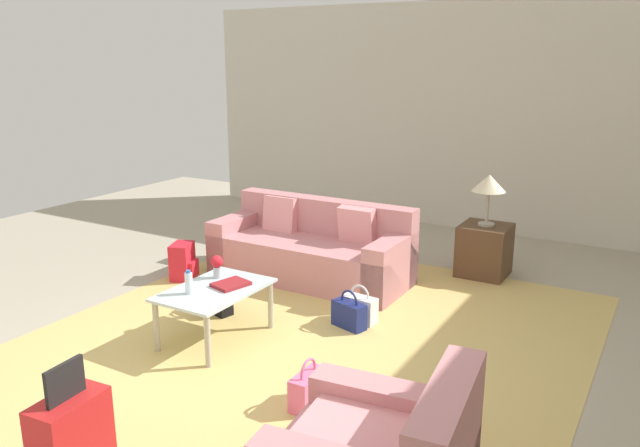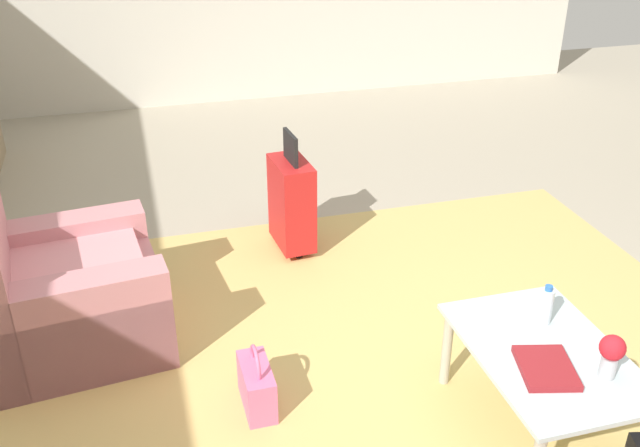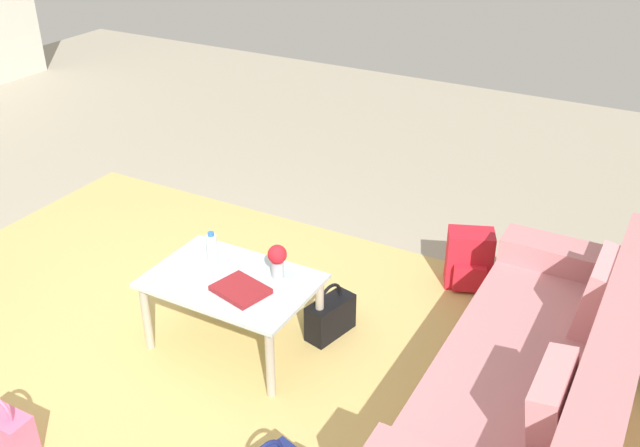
# 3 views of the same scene
# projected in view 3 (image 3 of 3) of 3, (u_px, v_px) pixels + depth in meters

# --- Properties ---
(ground_plane) EXTENTS (12.00, 12.00, 0.00)m
(ground_plane) POSITION_uv_depth(u_px,v_px,m) (128.00, 371.00, 4.06)
(ground_plane) COLOR #A89E89
(area_rug) EXTENTS (5.20, 4.40, 0.01)m
(area_rug) POSITION_uv_depth(u_px,v_px,m) (190.00, 430.00, 3.65)
(area_rug) COLOR tan
(area_rug) RESTS_ON ground
(couch) EXTENTS (0.88, 2.16, 0.84)m
(couch) POSITION_uv_depth(u_px,v_px,m) (549.00, 396.00, 3.45)
(couch) COLOR #C67F84
(couch) RESTS_ON ground
(coffee_table) EXTENTS (0.95, 0.64, 0.46)m
(coffee_table) POSITION_uv_depth(u_px,v_px,m) (232.00, 289.00, 4.08)
(coffee_table) COLOR silver
(coffee_table) RESTS_ON ground
(water_bottle) EXTENTS (0.06, 0.06, 0.20)m
(water_bottle) POSITION_uv_depth(u_px,v_px,m) (212.00, 248.00, 4.17)
(water_bottle) COLOR silver
(water_bottle) RESTS_ON coffee_table
(coffee_table_book) EXTENTS (0.33, 0.29, 0.03)m
(coffee_table_book) POSITION_uv_depth(u_px,v_px,m) (241.00, 290.00, 3.93)
(coffee_table_book) COLOR maroon
(coffee_table_book) RESTS_ON coffee_table
(flower_vase) EXTENTS (0.11, 0.11, 0.21)m
(flower_vase) POSITION_uv_depth(u_px,v_px,m) (277.00, 258.00, 4.02)
(flower_vase) COLOR #B2B7BC
(flower_vase) RESTS_ON coffee_table
(handbag_black) EXTENTS (0.21, 0.34, 0.36)m
(handbag_black) POSITION_uv_depth(u_px,v_px,m) (330.00, 316.00, 4.30)
(handbag_black) COLOR black
(handbag_black) RESTS_ON ground
(handbag_pink) EXTENTS (0.32, 0.14, 0.36)m
(handbag_pink) POSITION_uv_depth(u_px,v_px,m) (4.00, 431.00, 3.48)
(handbag_pink) COLOR pink
(handbag_pink) RESTS_ON ground
(backpack_red) EXTENTS (0.35, 0.33, 0.40)m
(backpack_red) POSITION_uv_depth(u_px,v_px,m) (469.00, 260.00, 4.75)
(backpack_red) COLOR red
(backpack_red) RESTS_ON ground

